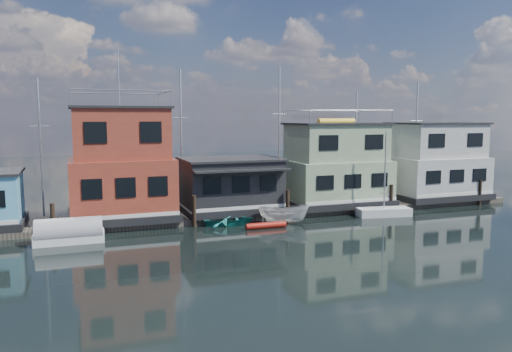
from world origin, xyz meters
name	(u,v)px	position (x,y,z in m)	size (l,w,h in m)	color
ground	(305,256)	(0.00, 0.00, 0.00)	(160.00, 160.00, 0.00)	black
dock	(237,213)	(0.00, 12.00, 0.20)	(48.00, 5.00, 0.40)	#595147
houseboat_red	(121,166)	(-8.50, 12.00, 4.10)	(7.40, 5.90, 11.86)	black
houseboat_dark	(231,185)	(-0.50, 11.98, 2.42)	(7.40, 6.10, 4.06)	black
houseboat_green	(336,166)	(8.50, 12.00, 3.55)	(8.40, 5.90, 7.03)	black
houseboat_white	(435,162)	(18.50, 12.00, 3.54)	(8.40, 5.90, 6.66)	black
pilings	(245,208)	(-0.33, 9.20, 1.10)	(42.28, 0.28, 2.20)	#2D2116
background_masts	(266,139)	(4.76, 18.00, 5.55)	(36.40, 0.16, 12.00)	silver
day_sailer	(384,211)	(10.46, 7.92, 0.39)	(4.25, 2.02, 6.44)	white
motorboat	(284,214)	(2.22, 8.08, 0.69)	(1.34, 3.57, 1.38)	silver
tarp_runabout	(69,233)	(-12.06, 7.54, 0.61)	(4.02, 1.66, 1.62)	white
red_kayak	(266,225)	(0.49, 7.09, 0.21)	(0.42, 0.42, 2.83)	#AE1C12
dinghy_teal	(229,220)	(-1.58, 8.99, 0.37)	(2.54, 3.55, 0.74)	teal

